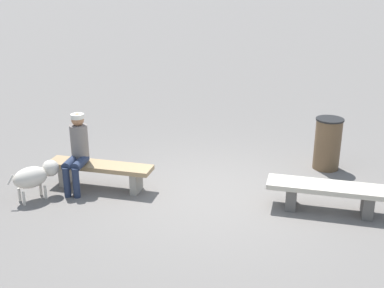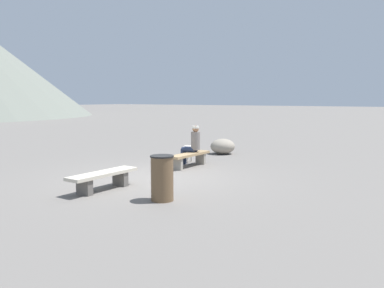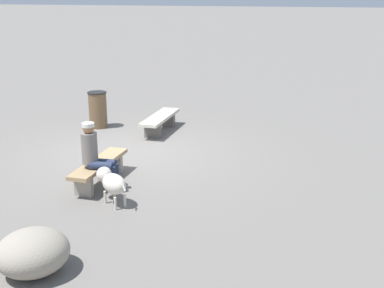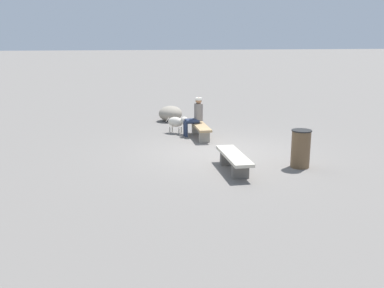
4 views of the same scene
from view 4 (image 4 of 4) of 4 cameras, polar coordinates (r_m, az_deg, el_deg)
name	(u,v)px [view 4 (image 4 of 4)]	position (r m, az deg, el deg)	size (l,w,h in m)	color
ground	(220,153)	(12.33, 3.72, -1.21)	(210.00, 210.00, 0.06)	slate
bench_left	(234,159)	(10.54, 5.55, -1.99)	(1.86, 0.46, 0.42)	#605B56
bench_right	(200,128)	(13.99, 1.12, 2.10)	(1.78, 0.40, 0.43)	gray
seated_person	(195,115)	(14.21, 0.45, 3.87)	(0.34, 0.65, 1.27)	slate
dog	(178,122)	(14.65, -1.92, 2.94)	(0.63, 0.73, 0.59)	beige
trash_bin	(301,149)	(11.10, 14.11, -0.59)	(0.50, 0.50, 0.95)	brown
boulder	(170,113)	(16.89, -2.85, 4.03)	(0.89, 0.94, 0.59)	gray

